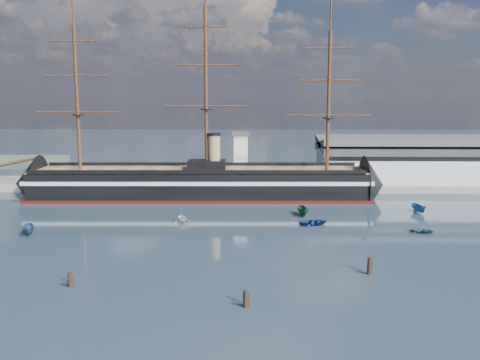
{
  "coord_description": "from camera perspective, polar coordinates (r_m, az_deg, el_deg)",
  "views": [
    {
      "loc": [
        5.94,
        -81.08,
        27.81
      ],
      "look_at": [
        3.54,
        35.0,
        9.0
      ],
      "focal_mm": 40.0,
      "sensor_mm": 36.0,
      "label": 1
    }
  ],
  "objects": [
    {
      "name": "piling_near_mid",
      "position": [
        72.37,
        0.6,
        -13.4
      ],
      "size": [
        0.64,
        0.64,
        2.99
      ],
      "primitive_type": "cylinder",
      "color": "black",
      "rests_on": "ground"
    },
    {
      "name": "quay_tower",
      "position": [
        155.16,
        0.09,
        2.52
      ],
      "size": [
        5.0,
        5.0,
        15.0
      ],
      "color": "silver",
      "rests_on": "ground"
    },
    {
      "name": "quay",
      "position": [
        159.57,
        2.62,
        -0.84
      ],
      "size": [
        180.0,
        18.0,
        2.0
      ],
      "primitive_type": "cube",
      "color": "slate",
      "rests_on": "ground"
    },
    {
      "name": "motorboat_f",
      "position": [
        133.49,
        18.53,
        -3.31
      ],
      "size": [
        6.58,
        3.76,
        2.48
      ],
      "primitive_type": "imported",
      "rotation": [
        0.0,
        0.0,
        0.25
      ],
      "color": "#24528B",
      "rests_on": "ground"
    },
    {
      "name": "ground",
      "position": [
        124.37,
        -1.59,
        -3.72
      ],
      "size": [
        600.0,
        600.0,
        0.0
      ],
      "primitive_type": "plane",
      "color": "#203444",
      "rests_on": "ground"
    },
    {
      "name": "warship",
      "position": [
        143.91,
        -5.03,
        -0.34
      ],
      "size": [
        113.03,
        17.97,
        53.94
      ],
      "rotation": [
        0.0,
        0.0,
        0.02
      ],
      "color": "black",
      "rests_on": "ground"
    },
    {
      "name": "motorboat_e",
      "position": [
        114.5,
        18.81,
        -5.36
      ],
      "size": [
        2.08,
        3.02,
        1.31
      ],
      "primitive_type": "imported",
      "rotation": [
        0.0,
        0.0,
        1.19
      ],
      "color": "#265642",
      "rests_on": "ground"
    },
    {
      "name": "warehouse",
      "position": [
        170.44,
        18.97,
        2.02
      ],
      "size": [
        63.0,
        21.0,
        11.6
      ],
      "color": "#B7BABC",
      "rests_on": "ground"
    },
    {
      "name": "piling_near_left",
      "position": [
        83.07,
        -17.64,
        -10.8
      ],
      "size": [
        0.64,
        0.64,
        2.92
      ],
      "primitive_type": "cylinder",
      "color": "black",
      "rests_on": "ground"
    },
    {
      "name": "motorboat_c",
      "position": [
        124.12,
        6.74,
        -3.81
      ],
      "size": [
        6.77,
        3.11,
        2.62
      ],
      "primitive_type": "imported",
      "rotation": [
        0.0,
        0.0,
        0.11
      ],
      "color": "#0F4321",
      "rests_on": "ground"
    },
    {
      "name": "motorboat_a",
      "position": [
        115.06,
        -21.58,
        -5.44
      ],
      "size": [
        6.56,
        4.25,
        2.46
      ],
      "primitive_type": "imported",
      "rotation": [
        0.0,
        0.0,
        0.35
      ],
      "color": "navy",
      "rests_on": "ground"
    },
    {
      "name": "motorboat_d",
      "position": [
        117.77,
        -6.24,
        -4.51
      ],
      "size": [
        7.04,
        5.18,
        2.37
      ],
      "primitive_type": "imported",
      "rotation": [
        0.0,
        0.0,
        0.42
      ],
      "color": "silver",
      "rests_on": "ground"
    },
    {
      "name": "piling_near_right",
      "position": [
        86.8,
        13.59,
        -9.75
      ],
      "size": [
        0.64,
        0.64,
        3.43
      ],
      "primitive_type": "cylinder",
      "color": "black",
      "rests_on": "ground"
    },
    {
      "name": "motorboat_b",
      "position": [
        115.92,
        7.85,
        -4.77
      ],
      "size": [
        2.22,
        3.9,
        1.71
      ],
      "primitive_type": "imported",
      "rotation": [
        0.0,
        0.0,
        1.79
      ],
      "color": "navy",
      "rests_on": "ground"
    }
  ]
}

